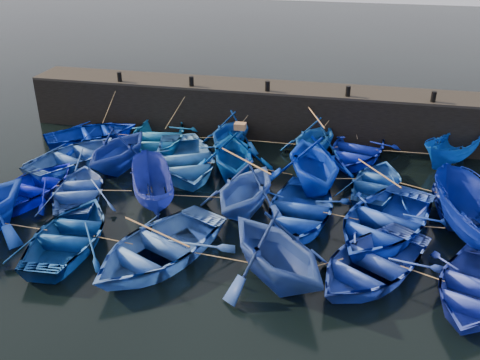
% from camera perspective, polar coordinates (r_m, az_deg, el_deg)
% --- Properties ---
extents(ground, '(120.00, 120.00, 0.00)m').
position_cam_1_polar(ground, '(19.90, -2.01, -5.83)').
color(ground, black).
rests_on(ground, ground).
extents(quay_wall, '(26.00, 2.50, 2.50)m').
position_cam_1_polar(quay_wall, '(28.68, 3.19, 7.36)').
color(quay_wall, black).
rests_on(quay_wall, ground).
extents(quay_top, '(26.00, 2.50, 0.12)m').
position_cam_1_polar(quay_top, '(28.27, 3.25, 9.87)').
color(quay_top, black).
rests_on(quay_top, quay_wall).
extents(bollard_0, '(0.24, 0.24, 0.50)m').
position_cam_1_polar(bollard_0, '(29.67, -12.73, 10.69)').
color(bollard_0, black).
rests_on(bollard_0, quay_top).
extents(bollard_1, '(0.24, 0.24, 0.50)m').
position_cam_1_polar(bollard_1, '(28.24, -5.21, 10.44)').
color(bollard_1, black).
rests_on(bollard_1, quay_top).
extents(bollard_2, '(0.24, 0.24, 0.50)m').
position_cam_1_polar(bollard_2, '(27.33, 2.95, 9.97)').
color(bollard_2, black).
rests_on(bollard_2, quay_top).
extents(bollard_3, '(0.24, 0.24, 0.50)m').
position_cam_1_polar(bollard_3, '(26.99, 11.45, 9.26)').
color(bollard_3, black).
rests_on(bollard_3, quay_top).
extents(bollard_4, '(0.24, 0.24, 0.50)m').
position_cam_1_polar(bollard_4, '(27.24, 19.95, 8.35)').
color(bollard_4, black).
rests_on(bollard_4, quay_top).
extents(boat_0, '(5.76, 5.55, 0.97)m').
position_cam_1_polar(boat_0, '(28.70, -15.50, 4.81)').
color(boat_0, '#001CA4').
rests_on(boat_0, ground).
extents(boat_1, '(4.98, 6.25, 1.16)m').
position_cam_1_polar(boat_1, '(27.33, -8.84, 4.59)').
color(boat_1, '#135FA0').
rests_on(boat_1, ground).
extents(boat_2, '(3.85, 4.26, 1.96)m').
position_cam_1_polar(boat_2, '(26.67, -1.01, 5.27)').
color(boat_2, navy).
rests_on(boat_2, ground).
extents(boat_3, '(4.32, 4.65, 2.00)m').
position_cam_1_polar(boat_3, '(26.05, 7.96, 4.54)').
color(boat_3, '#0C4395').
rests_on(boat_3, ground).
extents(boat_4, '(4.70, 5.80, 1.06)m').
position_cam_1_polar(boat_4, '(26.31, 12.36, 3.28)').
color(boat_4, '#0A1B9D').
rests_on(boat_4, ground).
extents(boat_5, '(3.67, 4.24, 1.59)m').
position_cam_1_polar(boat_5, '(26.71, 21.71, 2.92)').
color(boat_5, '#033798').
rests_on(boat_5, ground).
extents(boat_6, '(5.03, 5.80, 1.01)m').
position_cam_1_polar(boat_6, '(26.15, -17.27, 2.45)').
color(boat_6, '#274FA4').
rests_on(boat_6, ground).
extents(boat_7, '(4.31, 4.78, 2.21)m').
position_cam_1_polar(boat_7, '(25.01, -12.88, 3.41)').
color(boat_7, navy).
rests_on(boat_7, ground).
extents(boat_8, '(6.15, 6.94, 1.19)m').
position_cam_1_polar(boat_8, '(24.50, -5.91, 2.17)').
color(boat_8, '#25599D').
rests_on(boat_8, ground).
extents(boat_9, '(4.89, 5.29, 2.30)m').
position_cam_1_polar(boat_9, '(23.69, -0.70, 2.90)').
color(boat_9, '#00368B').
rests_on(boat_9, ground).
extents(boat_10, '(5.47, 5.90, 2.54)m').
position_cam_1_polar(boat_10, '(22.81, 7.91, 2.00)').
color(boat_10, '#0328CE').
rests_on(boat_10, ground).
extents(boat_11, '(3.88, 4.84, 0.89)m').
position_cam_1_polar(boat_11, '(23.33, 14.47, -0.30)').
color(boat_11, navy).
rests_on(boat_11, ground).
extents(boat_12, '(3.61, 4.86, 0.97)m').
position_cam_1_polar(boat_12, '(23.19, 22.41, -1.63)').
color(boat_12, navy).
rests_on(boat_12, ground).
extents(boat_13, '(3.94, 4.94, 0.92)m').
position_cam_1_polar(boat_13, '(23.92, -20.91, -0.54)').
color(boat_13, '#0008A0').
rests_on(boat_13, ground).
extents(boat_14, '(4.45, 5.20, 0.91)m').
position_cam_1_polar(boat_14, '(22.96, -16.76, -1.04)').
color(boat_14, '#2E52B6').
rests_on(boat_14, ground).
extents(boat_15, '(3.33, 4.49, 1.63)m').
position_cam_1_polar(boat_15, '(21.72, -9.37, -0.76)').
color(boat_15, navy).
rests_on(boat_15, ground).
extents(boat_16, '(4.44, 4.89, 2.22)m').
position_cam_1_polar(boat_16, '(20.78, 0.58, -0.78)').
color(boat_16, '#3053B3').
rests_on(boat_16, ground).
extents(boat_17, '(3.92, 5.32, 1.07)m').
position_cam_1_polar(boat_17, '(20.50, 6.36, -3.20)').
color(boat_17, '#1237A7').
rests_on(boat_17, ground).
extents(boat_18, '(6.19, 7.02, 1.21)m').
position_cam_1_polar(boat_18, '(20.22, 15.08, -4.26)').
color(boat_18, '#1233AD').
rests_on(boat_18, ground).
extents(boat_19, '(3.54, 5.69, 2.06)m').
position_cam_1_polar(boat_19, '(20.53, 23.74, -3.86)').
color(boat_19, '#001074').
rests_on(boat_19, ground).
extents(boat_21, '(3.82, 5.11, 1.01)m').
position_cam_1_polar(boat_21, '(19.88, -17.63, -5.53)').
color(boat_21, navy).
rests_on(boat_21, ground).
extents(boat_22, '(5.88, 6.65, 1.14)m').
position_cam_1_polar(boat_22, '(18.39, -8.79, -7.05)').
color(boat_22, blue).
rests_on(boat_22, ground).
extents(boat_23, '(6.05, 6.06, 2.42)m').
position_cam_1_polar(boat_23, '(16.97, 3.87, -7.32)').
color(boat_23, navy).
rests_on(boat_23, ground).
extents(boat_24, '(5.86, 6.33, 1.07)m').
position_cam_1_polar(boat_24, '(17.99, 13.83, -8.56)').
color(boat_24, blue).
rests_on(boat_24, ground).
extents(boat_25, '(4.80, 5.63, 0.99)m').
position_cam_1_polar(boat_25, '(18.02, 23.83, -10.40)').
color(boat_25, '#2133A4').
rests_on(boat_25, ground).
extents(wooden_crate, '(0.48, 0.39, 0.28)m').
position_cam_1_polar(wooden_crate, '(23.14, 0.01, 5.76)').
color(wooden_crate, '#8C613D').
rests_on(wooden_crate, boat_9).
extents(mooring_ropes, '(17.77, 11.82, 2.10)m').
position_cam_1_polar(mooring_ropes, '(23.75, 1.79, 2.25)').
color(mooring_ropes, tan).
rests_on(mooring_ropes, ground).
extents(loose_oars, '(9.58, 12.06, 1.38)m').
position_cam_1_polar(loose_oars, '(21.49, 4.57, 1.54)').
color(loose_oars, '#99724C').
rests_on(loose_oars, ground).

